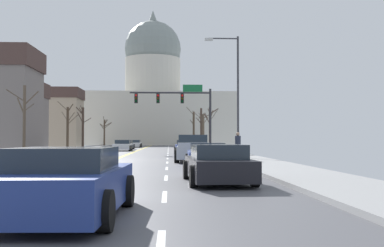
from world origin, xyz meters
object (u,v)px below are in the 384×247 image
Objects in this scene: signal_gantry at (181,103)px; sedan_near_05 at (66,184)px; sedan_oncoming_01 at (126,145)px; sedan_near_01 at (189,150)px; pedestrian_00 at (238,144)px; street_lamp_right at (234,86)px; sedan_near_04 at (218,165)px; sedan_oncoming_00 at (123,146)px; pickup_truck_near_02 at (193,149)px; sedan_near_00 at (186,147)px; sedan_oncoming_02 at (135,144)px; sedan_near_03 at (207,156)px.

signal_gantry is 1.85× the size of sedan_near_05.
signal_gantry is at bearing -67.02° from sedan_oncoming_01.
sedan_near_01 is 7.08m from pedestrian_00.
street_lamp_right is 23.43m from sedan_near_05.
sedan_near_04 is 1.03× the size of sedan_oncoming_00.
signal_gantry is 11.00m from sedan_oncoming_00.
sedan_near_00 is at bearing 89.72° from pickup_truck_near_02.
street_lamp_right is 1.76× the size of sedan_near_04.
sedan_near_01 is 0.98× the size of sedan_oncoming_01.
sedan_oncoming_02 is at bearing 96.85° from sedan_near_04.
pickup_truck_near_02 is 1.26× the size of sedan_near_04.
sedan_oncoming_00 reaches higher than sedan_near_01.
sedan_near_03 is 1.01× the size of sedan_oncoming_01.
sedan_near_04 is 1.04× the size of sedan_oncoming_01.
sedan_near_04 is (0.06, -19.07, -0.01)m from sedan_near_01.
pickup_truck_near_02 is (-0.02, -5.32, 0.14)m from sedan_near_01.
pickup_truck_near_02 is at bearing -90.17° from sedan_near_01.
sedan_oncoming_01 is 0.96× the size of sedan_oncoming_02.
sedan_oncoming_01 is (-7.39, 38.78, -0.00)m from sedan_near_03.
sedan_near_04 is at bearing -89.70° from pickup_truck_near_02.
signal_gantry is 16.71m from pickup_truck_near_02.
sedan_near_05 is (-2.95, -36.20, -4.21)m from signal_gantry.
pickup_truck_near_02 is at bearing -81.11° from sedan_oncoming_02.
pickup_truck_near_02 is 13.75m from sedan_near_04.
sedan_oncoming_02 is (-7.14, 50.34, -0.02)m from sedan_near_03.
street_lamp_right is at bearing -66.44° from sedan_oncoming_00.
sedan_near_00 is 1.01× the size of sedan_oncoming_01.
signal_gantry is 23.27m from sedan_near_03.
sedan_oncoming_00 is at bearing 120.39° from sedan_near_00.
sedan_near_00 reaches higher than sedan_oncoming_01.
sedan_oncoming_00 is at bearing -89.66° from sedan_oncoming_02.
sedan_near_03 is at bearing -88.60° from sedan_near_01.
sedan_near_03 is at bearing -112.89° from pedestrian_00.
street_lamp_right is 16.77m from sedan_near_04.
sedan_near_04 is (0.41, -29.96, -4.23)m from signal_gantry.
sedan_near_03 is at bearing -105.90° from street_lamp_right.
sedan_near_05 is at bearing -95.88° from sedan_near_00.
sedan_oncoming_01 is (-7.08, 32.11, -0.16)m from pickup_truck_near_02.
pedestrian_00 is (5.88, 18.73, 0.45)m from sedan_near_05.
street_lamp_right is 24.29m from sedan_oncoming_00.
sedan_oncoming_00 is 8.01m from sedan_oncoming_01.
street_lamp_right is at bearing -74.99° from sedan_near_00.
pedestrian_00 is at bearing 67.11° from sedan_near_03.
pedestrian_00 reaches higher than sedan_near_00.
sedan_oncoming_00 is (-6.79, 37.86, 0.01)m from sedan_near_04.
signal_gantry is 0.98× the size of street_lamp_right.
sedan_oncoming_00 is at bearing 110.14° from pedestrian_00.
sedan_oncoming_01 is at bearing 106.16° from pedestrian_00.
sedan_near_00 is 0.97× the size of sedan_oncoming_02.
sedan_near_00 is at bearing -83.78° from signal_gantry.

